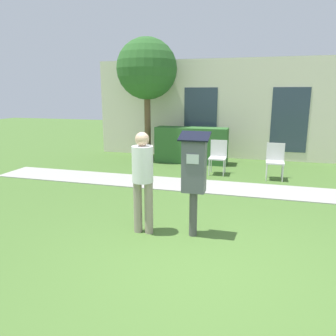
{
  "coord_description": "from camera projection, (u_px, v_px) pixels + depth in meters",
  "views": [
    {
      "loc": [
        0.55,
        -3.79,
        2.15
      ],
      "look_at": [
        -0.74,
        0.77,
        1.05
      ],
      "focal_mm": 35.0,
      "sensor_mm": 36.0,
      "label": 1
    }
  ],
  "objects": [
    {
      "name": "parking_meter",
      "position": [
        194.0,
        171.0,
        4.81
      ],
      "size": [
        0.44,
        0.31,
        1.59
      ],
      "color": "#4C4C4C",
      "rests_on": "ground"
    },
    {
      "name": "hedge_row",
      "position": [
        191.0,
        145.0,
        10.11
      ],
      "size": [
        2.21,
        0.6,
        1.1
      ],
      "color": "#33662D",
      "rests_on": "ground"
    },
    {
      "name": "outdoor_chair_left",
      "position": [
        218.0,
        154.0,
        8.75
      ],
      "size": [
        0.44,
        0.44,
        0.9
      ],
      "rotation": [
        0.0,
        0.0,
        -0.22
      ],
      "color": "silver",
      "rests_on": "ground"
    },
    {
      "name": "ground_plane",
      "position": [
        207.0,
        264.0,
        4.19
      ],
      "size": [
        40.0,
        40.0,
        0.0
      ],
      "primitive_type": "plane",
      "color": "#476B2D"
    },
    {
      "name": "person_standing",
      "position": [
        143.0,
        175.0,
        4.95
      ],
      "size": [
        0.32,
        0.32,
        1.58
      ],
      "rotation": [
        0.0,
        0.0,
        0.05
      ],
      "color": "gray",
      "rests_on": "ground"
    },
    {
      "name": "sidewalk",
      "position": [
        232.0,
        188.0,
        7.47
      ],
      "size": [
        12.0,
        1.1,
        0.02
      ],
      "color": "#A3A099",
      "rests_on": "ground"
    },
    {
      "name": "tree",
      "position": [
        147.0,
        69.0,
        10.23
      ],
      "size": [
        1.9,
        1.9,
        3.82
      ],
      "color": "brown",
      "rests_on": "ground"
    },
    {
      "name": "building_facade",
      "position": [
        244.0,
        110.0,
        10.58
      ],
      "size": [
        10.0,
        0.26,
        3.2
      ],
      "color": "beige",
      "rests_on": "ground"
    },
    {
      "name": "outdoor_chair_middle",
      "position": [
        275.0,
        158.0,
        8.23
      ],
      "size": [
        0.44,
        0.44,
        0.9
      ],
      "rotation": [
        0.0,
        0.0,
        -0.27
      ],
      "color": "silver",
      "rests_on": "ground"
    }
  ]
}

